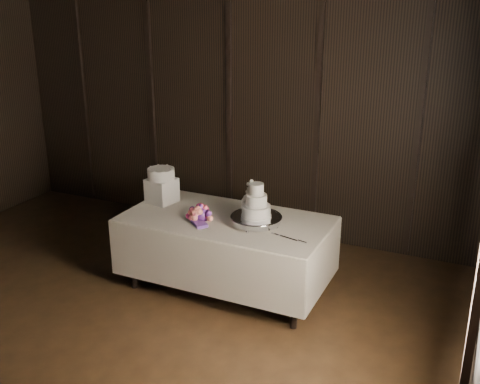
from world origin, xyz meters
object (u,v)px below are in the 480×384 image
at_px(cake_stand, 256,221).
at_px(bouquet, 201,213).
at_px(display_table, 226,251).
at_px(box_pedestal, 162,190).
at_px(small_cake, 161,174).
at_px(wedding_cake, 253,204).

xyz_separation_m(cake_stand, bouquet, (-0.53, -0.10, 0.02)).
distance_m(display_table, box_pedestal, 0.93).
relative_size(box_pedestal, small_cake, 0.95).
bearing_deg(cake_stand, bouquet, -169.75).
bearing_deg(small_cake, cake_stand, -8.37).
bearing_deg(bouquet, cake_stand, 10.25).
xyz_separation_m(cake_stand, wedding_cake, (-0.02, -0.01, 0.17)).
distance_m(display_table, wedding_cake, 0.64).
xyz_separation_m(cake_stand, small_cake, (-1.13, 0.17, 0.26)).
distance_m(cake_stand, box_pedestal, 1.14).
height_order(wedding_cake, box_pedestal, wedding_cake).
relative_size(display_table, wedding_cake, 6.23).
relative_size(display_table, box_pedestal, 7.67).
relative_size(wedding_cake, box_pedestal, 1.23).
height_order(display_table, bouquet, bouquet).
distance_m(bouquet, box_pedestal, 0.65).
bearing_deg(display_table, wedding_cake, -8.84).
bearing_deg(bouquet, wedding_cake, 9.25).
bearing_deg(box_pedestal, wedding_cake, -9.23).
height_order(display_table, wedding_cake, wedding_cake).
xyz_separation_m(box_pedestal, small_cake, (0.00, 0.00, 0.18)).
relative_size(bouquet, small_cake, 1.45).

